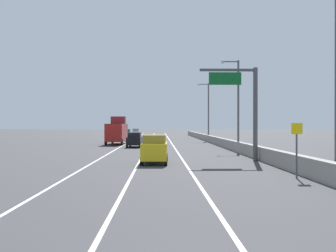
# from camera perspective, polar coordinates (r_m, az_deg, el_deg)

# --- Properties ---
(ground_plane) EXTENTS (320.00, 320.00, 0.00)m
(ground_plane) POSITION_cam_1_polar(r_m,az_deg,el_deg) (69.12, -0.99, -2.19)
(ground_plane) COLOR #38383A
(lane_stripe_left) EXTENTS (0.16, 130.00, 0.00)m
(lane_stripe_left) POSITION_cam_1_polar(r_m,az_deg,el_deg) (60.34, -6.17, -2.54)
(lane_stripe_left) COLOR silver
(lane_stripe_left) RESTS_ON ground_plane
(lane_stripe_center) EXTENTS (0.16, 130.00, 0.00)m
(lane_stripe_center) POSITION_cam_1_polar(r_m,az_deg,el_deg) (60.15, -2.84, -2.55)
(lane_stripe_center) COLOR silver
(lane_stripe_center) RESTS_ON ground_plane
(lane_stripe_right) EXTENTS (0.16, 130.00, 0.00)m
(lane_stripe_right) POSITION_cam_1_polar(r_m,az_deg,el_deg) (60.16, 0.50, -2.55)
(lane_stripe_right) COLOR silver
(lane_stripe_right) RESTS_ON ground_plane
(jersey_barrier_right) EXTENTS (0.60, 120.00, 1.10)m
(jersey_barrier_right) POSITION_cam_1_polar(r_m,az_deg,el_deg) (45.88, 9.15, -2.73)
(jersey_barrier_right) COLOR gray
(jersey_barrier_right) RESTS_ON ground_plane
(overhead_sign_gantry) EXTENTS (4.68, 0.36, 7.50)m
(overhead_sign_gantry) POSITION_cam_1_polar(r_m,az_deg,el_deg) (30.97, 11.76, 3.57)
(overhead_sign_gantry) COLOR #47474C
(overhead_sign_gantry) RESTS_ON ground_plane
(speed_advisory_sign) EXTENTS (0.60, 0.11, 3.00)m
(speed_advisory_sign) POSITION_cam_1_polar(r_m,az_deg,el_deg) (21.57, 18.90, -2.86)
(speed_advisory_sign) COLOR #4C4C51
(speed_advisory_sign) RESTS_ON ground_plane
(lamp_post_right_near) EXTENTS (2.14, 0.44, 10.46)m
(lamp_post_right_near) POSITION_cam_1_polar(r_m,az_deg,el_deg) (21.19, 23.61, 8.52)
(lamp_post_right_near) COLOR #4C4C51
(lamp_post_right_near) RESTS_ON ground_plane
(lamp_post_right_second) EXTENTS (2.14, 0.44, 10.46)m
(lamp_post_right_second) POSITION_cam_1_polar(r_m,az_deg,el_deg) (44.64, 10.28, 4.16)
(lamp_post_right_second) COLOR #4C4C51
(lamp_post_right_second) RESTS_ON ground_plane
(lamp_post_right_third) EXTENTS (2.14, 0.44, 10.46)m
(lamp_post_right_third) POSITION_cam_1_polar(r_m,az_deg,el_deg) (68.85, 5.93, 2.78)
(lamp_post_right_third) COLOR #4C4C51
(lamp_post_right_third) RESTS_ON ground_plane
(car_green_0) EXTENTS (1.92, 4.15, 2.09)m
(car_green_0) POSITION_cam_1_polar(r_m,az_deg,el_deg) (68.43, -6.42, -1.35)
(car_green_0) COLOR #196033
(car_green_0) RESTS_ON ground_plane
(car_yellow_1) EXTENTS (2.04, 4.29, 2.14)m
(car_yellow_1) POSITION_cam_1_polar(r_m,az_deg,el_deg) (28.26, -2.02, -3.54)
(car_yellow_1) COLOR gold
(car_yellow_1) RESTS_ON ground_plane
(car_black_2) EXTENTS (1.95, 4.66, 1.90)m
(car_black_2) POSITION_cam_1_polar(r_m,az_deg,el_deg) (48.68, -5.05, -2.09)
(car_black_2) COLOR black
(car_black_2) RESTS_ON ground_plane
(car_silver_3) EXTENTS (1.93, 4.69, 1.88)m
(car_silver_3) POSITION_cam_1_polar(r_m,az_deg,el_deg) (98.63, -4.88, -0.92)
(car_silver_3) COLOR #B7B7BC
(car_silver_3) RESTS_ON ground_plane
(box_truck) EXTENTS (2.65, 7.63, 4.12)m
(box_truck) POSITION_cam_1_polar(r_m,az_deg,el_deg) (55.94, -7.72, -0.84)
(box_truck) COLOR #A51E19
(box_truck) RESTS_ON ground_plane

